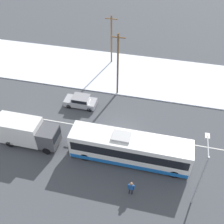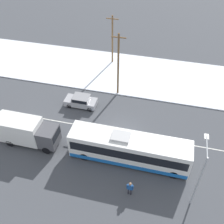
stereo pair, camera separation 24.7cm
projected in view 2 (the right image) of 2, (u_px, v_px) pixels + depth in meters
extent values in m
plane|color=#424449|center=(120.00, 132.00, 30.32)|extent=(120.00, 120.00, 0.00)
cube|color=silver|center=(137.00, 75.00, 39.06)|extent=(80.00, 10.79, 0.12)
cube|color=silver|center=(120.00, 132.00, 30.32)|extent=(60.00, 0.12, 0.00)
cube|color=white|center=(129.00, 149.00, 26.29)|extent=(12.12, 2.55, 2.87)
cube|color=black|center=(129.00, 146.00, 26.06)|extent=(11.63, 2.57, 1.09)
cube|color=blue|center=(129.00, 156.00, 27.08)|extent=(12.00, 2.57, 0.52)
cube|color=#B2B2B2|center=(121.00, 136.00, 25.41)|extent=(1.80, 1.40, 0.24)
cylinder|color=black|center=(173.00, 174.00, 25.45)|extent=(1.00, 0.28, 1.00)
cylinder|color=black|center=(175.00, 156.00, 27.09)|extent=(1.00, 0.28, 1.00)
cylinder|color=black|center=(84.00, 156.00, 27.08)|extent=(1.00, 0.28, 1.00)
cylinder|color=black|center=(91.00, 140.00, 28.72)|extent=(1.00, 0.28, 1.00)
cube|color=silver|center=(20.00, 129.00, 28.15)|extent=(4.74, 2.30, 2.70)
cube|color=#4C4C51|center=(49.00, 136.00, 27.76)|extent=(1.90, 2.18, 2.11)
cube|color=black|center=(56.00, 135.00, 27.31)|extent=(0.06, 1.96, 0.93)
cylinder|color=black|center=(46.00, 150.00, 27.76)|extent=(0.90, 0.26, 0.90)
cylinder|color=black|center=(54.00, 136.00, 29.23)|extent=(0.90, 0.26, 0.90)
cylinder|color=black|center=(10.00, 143.00, 28.52)|extent=(0.90, 0.26, 0.90)
cylinder|color=black|center=(19.00, 130.00, 29.99)|extent=(0.90, 0.26, 0.90)
cube|color=#9E9EA3|center=(81.00, 102.00, 33.50)|extent=(4.04, 1.80, 0.72)
cube|color=gray|center=(81.00, 98.00, 33.06)|extent=(2.10, 1.66, 0.55)
cube|color=black|center=(81.00, 98.00, 33.05)|extent=(1.93, 1.69, 0.44)
cylinder|color=black|center=(69.00, 106.00, 33.34)|extent=(0.64, 0.22, 0.64)
cylinder|color=black|center=(73.00, 98.00, 34.48)|extent=(0.64, 0.22, 0.64)
cylinder|color=black|center=(90.00, 109.00, 32.85)|extent=(0.64, 0.22, 0.64)
cylinder|color=black|center=(93.00, 101.00, 33.99)|extent=(0.64, 0.22, 0.64)
cylinder|color=#23232D|center=(128.00, 191.00, 24.20)|extent=(0.12, 0.12, 0.81)
cylinder|color=#23232D|center=(131.00, 192.00, 24.16)|extent=(0.12, 0.12, 0.81)
cube|color=#19478C|center=(130.00, 187.00, 23.68)|extent=(0.42, 0.23, 0.67)
sphere|color=#8E6647|center=(130.00, 184.00, 23.36)|extent=(0.28, 0.28, 0.28)
cylinder|color=#19478C|center=(127.00, 187.00, 23.75)|extent=(0.11, 0.11, 0.64)
cylinder|color=#19478C|center=(133.00, 188.00, 23.66)|extent=(0.11, 0.11, 0.64)
cylinder|color=#9EA3A8|center=(198.00, 183.00, 21.55)|extent=(0.14, 0.14, 6.58)
cylinder|color=#9EA3A8|center=(207.00, 147.00, 20.29)|extent=(0.10, 2.34, 0.10)
cube|color=silver|center=(206.00, 137.00, 21.18)|extent=(0.36, 0.60, 0.16)
cylinder|color=brown|center=(118.00, 66.00, 32.88)|extent=(0.24, 0.24, 8.69)
cube|color=brown|center=(119.00, 37.00, 30.31)|extent=(1.80, 0.12, 0.12)
cylinder|color=brown|center=(112.00, 40.00, 39.24)|extent=(0.24, 0.24, 7.56)
cube|color=brown|center=(112.00, 19.00, 37.05)|extent=(1.80, 0.12, 0.12)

